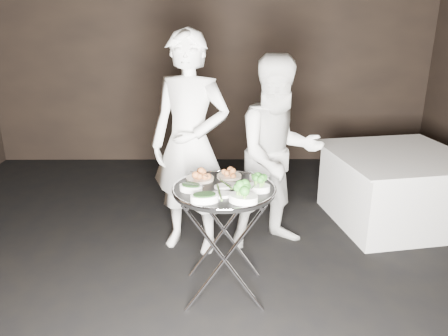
{
  "coord_description": "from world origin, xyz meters",
  "views": [
    {
      "loc": [
        0.14,
        -2.56,
        2.0
      ],
      "look_at": [
        0.16,
        0.42,
        0.95
      ],
      "focal_mm": 35.0,
      "sensor_mm": 36.0,
      "label": 1
    }
  ],
  "objects_px": {
    "tray_stand": "(224,237)",
    "serving_tray": "(224,189)",
    "waiter_left": "(190,145)",
    "waiter_right": "(278,155)",
    "dining_table": "(394,188)"
  },
  "relations": [
    {
      "from": "tray_stand",
      "to": "serving_tray",
      "type": "height_order",
      "value": "serving_tray"
    },
    {
      "from": "tray_stand",
      "to": "serving_tray",
      "type": "relative_size",
      "value": 1.15
    },
    {
      "from": "tray_stand",
      "to": "waiter_left",
      "type": "height_order",
      "value": "waiter_left"
    },
    {
      "from": "waiter_right",
      "to": "dining_table",
      "type": "distance_m",
      "value": 1.4
    },
    {
      "from": "tray_stand",
      "to": "waiter_left",
      "type": "bearing_deg",
      "value": 111.44
    },
    {
      "from": "waiter_left",
      "to": "dining_table",
      "type": "relative_size",
      "value": 1.5
    },
    {
      "from": "waiter_left",
      "to": "serving_tray",
      "type": "bearing_deg",
      "value": -50.41
    },
    {
      "from": "tray_stand",
      "to": "waiter_right",
      "type": "relative_size",
      "value": 0.49
    },
    {
      "from": "serving_tray",
      "to": "waiter_right",
      "type": "bearing_deg",
      "value": 58.26
    },
    {
      "from": "serving_tray",
      "to": "tray_stand",
      "type": "bearing_deg",
      "value": 63.43
    },
    {
      "from": "dining_table",
      "to": "serving_tray",
      "type": "bearing_deg",
      "value": -144.87
    },
    {
      "from": "waiter_left",
      "to": "waiter_right",
      "type": "bearing_deg",
      "value": 21.68
    },
    {
      "from": "serving_tray",
      "to": "dining_table",
      "type": "relative_size",
      "value": 0.58
    },
    {
      "from": "waiter_right",
      "to": "waiter_left",
      "type": "bearing_deg",
      "value": 166.94
    },
    {
      "from": "waiter_left",
      "to": "dining_table",
      "type": "bearing_deg",
      "value": 31.72
    }
  ]
}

